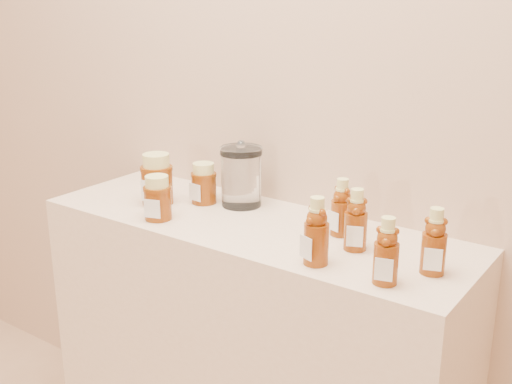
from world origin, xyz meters
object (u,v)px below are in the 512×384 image
Objects in this scene: display_table at (252,369)px; honey_jar_left at (157,179)px; glass_canister at (241,174)px; bear_bottle_back_left at (342,203)px; bear_bottle_front_left at (317,227)px.

display_table is 8.17× the size of honey_jar_left.
honey_jar_left is 0.24m from glass_canister.
display_table is 0.61m from honey_jar_left.
bear_bottle_back_left is at bearing 14.46° from display_table.
bear_bottle_back_left is 1.13× the size of honey_jar_left.
display_table is 0.56m from glass_canister.
bear_bottle_front_left is (0.04, -0.19, 0.01)m from bear_bottle_back_left.
bear_bottle_back_left reaches higher than honey_jar_left.
display_table is 7.21× the size of bear_bottle_back_left.
bear_bottle_front_left is 1.22× the size of honey_jar_left.
display_table is 6.48× the size of glass_canister.
bear_bottle_front_left is at bearing -60.97° from bear_bottle_back_left.
display_table is at bearing 174.38° from bear_bottle_front_left.
glass_canister is at bearing 136.89° from display_table.
honey_jar_left is (-0.55, -0.09, -0.01)m from bear_bottle_back_left.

